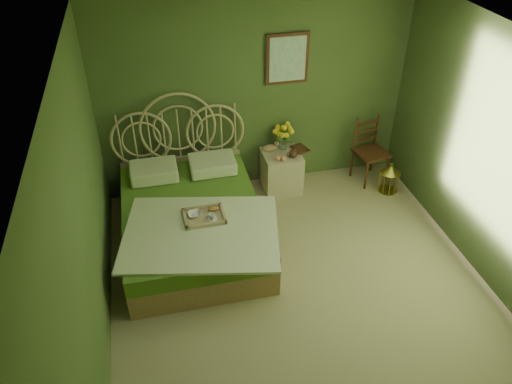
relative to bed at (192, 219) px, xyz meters
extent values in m
plane|color=tan|center=(1.02, -1.17, -0.32)|extent=(4.50, 4.50, 0.00)
plane|color=silver|center=(1.02, -1.17, 2.28)|extent=(4.50, 4.50, 0.00)
plane|color=#4E6535|center=(1.02, 1.08, 0.98)|extent=(4.00, 0.00, 4.00)
plane|color=#4E6535|center=(-0.98, -1.17, 0.98)|extent=(0.00, 4.50, 4.50)
plane|color=#4E6535|center=(3.02, -1.17, 0.98)|extent=(0.00, 4.50, 4.50)
cube|color=#3D1C10|center=(1.41, 1.06, 1.43)|extent=(0.54, 0.03, 0.64)
cube|color=silver|center=(1.41, 1.04, 1.43)|extent=(0.46, 0.01, 0.56)
cube|color=tan|center=(0.00, -0.06, -0.16)|extent=(1.56, 2.08, 0.31)
cube|color=#557F29|center=(0.00, -0.06, 0.10)|extent=(1.56, 2.08, 0.21)
cube|color=white|center=(0.05, -0.53, 0.22)|extent=(1.86, 1.56, 0.03)
cube|color=white|center=(-0.37, 0.66, 0.30)|extent=(0.57, 0.42, 0.17)
cube|color=white|center=(0.36, 0.66, 0.30)|extent=(0.57, 0.42, 0.17)
cube|color=tan|center=(0.12, -0.30, 0.22)|extent=(0.46, 0.36, 0.04)
ellipsoid|color=#B77A38|center=(0.24, -0.21, 0.27)|extent=(0.12, 0.07, 0.05)
cube|color=beige|center=(1.31, 0.81, -0.04)|extent=(0.50, 0.50, 0.55)
cylinder|color=silver|center=(1.36, 0.93, 0.32)|extent=(0.10, 0.10, 0.18)
ellipsoid|color=tan|center=(1.17, 0.91, 0.28)|extent=(0.21, 0.11, 0.10)
sphere|color=#FA9A61|center=(1.21, 0.66, 0.26)|extent=(0.07, 0.07, 0.07)
sphere|color=#FA9A61|center=(1.28, 0.65, 0.26)|extent=(0.07, 0.07, 0.07)
cube|color=#3D1C10|center=(2.57, 0.73, 0.12)|extent=(0.48, 0.48, 0.04)
cylinder|color=#3D1C10|center=(2.40, 0.56, -0.10)|extent=(0.03, 0.03, 0.43)
cylinder|color=#3D1C10|center=(2.74, 0.56, -0.10)|extent=(0.03, 0.03, 0.43)
cylinder|color=#3D1C10|center=(2.40, 0.91, -0.10)|extent=(0.03, 0.03, 0.43)
cylinder|color=#3D1C10|center=(2.74, 0.91, -0.10)|extent=(0.03, 0.03, 0.43)
cube|color=#3D1C10|center=(2.57, 0.91, 0.36)|extent=(0.35, 0.11, 0.48)
cylinder|color=gold|center=(2.72, 0.41, -0.31)|extent=(0.27, 0.27, 0.01)
cylinder|color=gold|center=(2.72, 0.41, -0.17)|extent=(0.27, 0.27, 0.30)
cone|color=gold|center=(2.72, 0.41, 0.03)|extent=(0.27, 0.27, 0.11)
imported|color=#381E0F|center=(1.49, 0.83, 0.24)|extent=(0.25, 0.28, 0.02)
imported|color=#472819|center=(1.49, 0.83, 0.26)|extent=(0.18, 0.23, 0.02)
imported|color=white|center=(0.02, -0.25, 0.26)|extent=(0.16, 0.16, 0.04)
imported|color=white|center=(0.20, -0.36, 0.28)|extent=(0.10, 0.10, 0.07)
camera|label=1|loc=(-0.30, -4.63, 3.67)|focal=35.00mm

